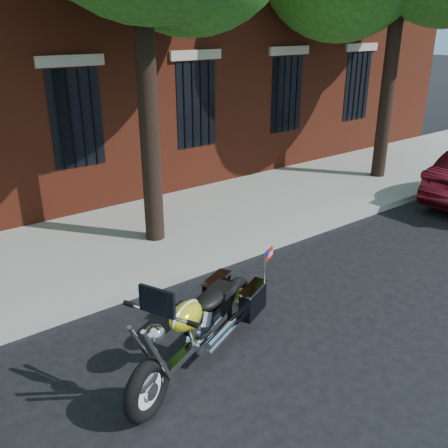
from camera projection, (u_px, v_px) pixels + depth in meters
ground at (226, 317)px, 7.39m from camera, size 120.00×120.00×0.00m
curb at (176, 278)px, 8.38m from camera, size 40.00×0.16×0.15m
sidewalk at (124, 241)px, 9.76m from camera, size 40.00×3.60×0.15m
motorcycle at (204, 325)px, 6.32m from camera, size 2.86×1.56×1.49m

